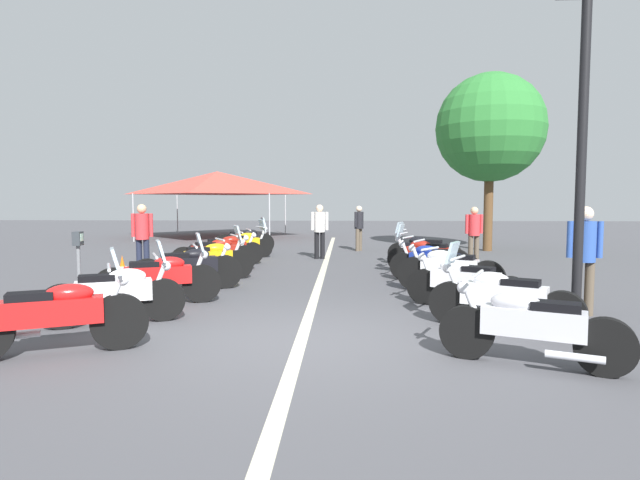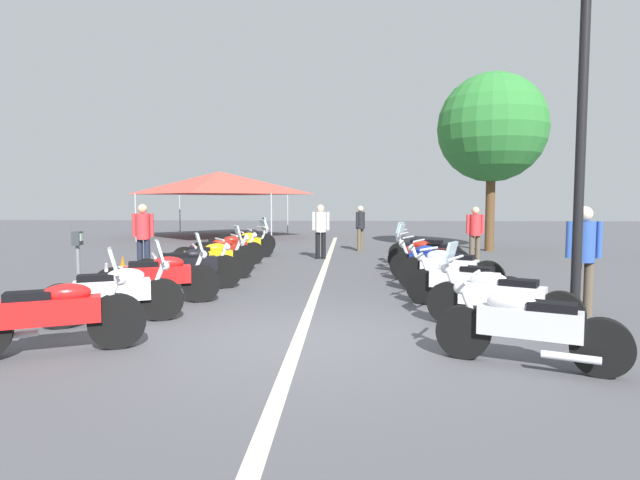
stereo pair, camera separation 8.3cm
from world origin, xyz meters
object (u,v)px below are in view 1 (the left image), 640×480
street_lamp_twin_globe (584,87)px  event_tent (217,183)px  motorcycle_right_row_1 (501,297)px  motorcycle_left_row_1 (116,293)px  traffic_cone_0 (122,270)px  motorcycle_left_row_8 (245,240)px  motorcycle_right_row_3 (449,269)px  bystander_2 (142,233)px  motorcycle_right_row_5 (426,254)px  motorcycle_left_row_3 (188,267)px  bystander_3 (584,252)px  motorcycle_right_row_2 (464,282)px  bystander_0 (320,227)px  bystander_1 (474,231)px  motorcycle_left_row_6 (226,249)px  motorcycle_right_row_6 (423,249)px  motorcycle_left_row_5 (215,253)px  motorcycle_right_row_0 (531,326)px  bystander_4 (359,225)px  motorcycle_right_row_4 (434,262)px  motorcycle_left_row_0 (56,315)px  motorcycle_left_row_7 (243,244)px  roadside_tree_0 (490,128)px  motorcycle_left_row_4 (210,259)px  parking_meter (78,256)px  motorcycle_left_row_2 (160,277)px

street_lamp_twin_globe → event_tent: 19.79m
street_lamp_twin_globe → motorcycle_right_row_1: bearing=117.1°
motorcycle_left_row_1 → traffic_cone_0: 3.90m
motorcycle_left_row_8 → motorcycle_right_row_3: motorcycle_left_row_8 is taller
bystander_2 → event_tent: size_ratio=0.26×
motorcycle_right_row_5 → bystander_2: bystander_2 is taller
motorcycle_left_row_3 → bystander_3: bystander_3 is taller
motorcycle_right_row_2 → bystander_0: bystander_0 is taller
bystander_1 → bystander_2: 8.90m
motorcycle_left_row_6 → motorcycle_right_row_6: bearing=-19.6°
motorcycle_right_row_3 → motorcycle_left_row_3: bearing=25.8°
motorcycle_left_row_8 → bystander_3: size_ratio=1.14×
motorcycle_left_row_6 → bystander_1: bearing=-15.7°
motorcycle_left_row_5 → motorcycle_right_row_0: bearing=-77.1°
motorcycle_left_row_1 → bystander_3: size_ratio=1.10×
motorcycle_right_row_2 → bystander_3: bearing=-157.7°
traffic_cone_0 → bystander_1: 9.32m
bystander_4 → bystander_3: bearing=-40.3°
motorcycle_right_row_0 → motorcycle_right_row_3: motorcycle_right_row_3 is taller
motorcycle_left_row_1 → motorcycle_right_row_4: size_ratio=0.99×
motorcycle_right_row_3 → traffic_cone_0: (0.78, 6.76, -0.17)m
motorcycle_left_row_0 → motorcycle_right_row_0: (-0.15, -5.30, -0.03)m
motorcycle_left_row_7 → roadside_tree_0: (2.87, -8.22, 3.86)m
motorcycle_left_row_0 → bystander_3: bearing=-6.3°
motorcycle_left_row_5 → bystander_3: bystander_3 is taller
traffic_cone_0 → motorcycle_left_row_1: bearing=-157.6°
motorcycle_left_row_4 → motorcycle_right_row_6: bearing=4.3°
motorcycle_left_row_1 → motorcycle_right_row_1: (-0.06, -5.43, -0.00)m
motorcycle_left_row_0 → street_lamp_twin_globe: bearing=-8.0°
parking_meter → event_tent: bearing=89.3°
motorcycle_left_row_0 → bystander_2: 6.89m
motorcycle_left_row_8 → traffic_cone_0: size_ratio=3.13×
bystander_3 → event_tent: event_tent is taller
motorcycle_right_row_6 → bystander_3: bearing=130.5°
motorcycle_right_row_4 → motorcycle_left_row_4: bearing=26.0°
bystander_3 → roadside_tree_0: size_ratio=0.27×
motorcycle_left_row_3 → parking_meter: size_ratio=1.54×
bystander_1 → bystander_4: (3.65, 3.14, -0.01)m
motorcycle_left_row_7 → event_tent: (9.25, 3.06, 2.19)m
motorcycle_left_row_1 → street_lamp_twin_globe: (0.62, -6.73, 2.95)m
motorcycle_left_row_4 → bystander_2: size_ratio=1.13×
traffic_cone_0 → bystander_3: (-2.68, -8.45, 0.70)m
motorcycle_right_row_2 → bystander_1: 6.53m
motorcycle_left_row_5 → bystander_0: (2.88, -2.51, 0.52)m
motorcycle_left_row_7 → motorcycle_right_row_2: bearing=-87.7°
bystander_2 → motorcycle_right_row_1: bearing=50.8°
motorcycle_left_row_3 → motorcycle_right_row_3: size_ratio=1.03×
motorcycle_left_row_5 → motorcycle_right_row_6: 5.60m
motorcycle_left_row_2 → street_lamp_twin_globe: (-0.82, -6.61, 2.94)m
motorcycle_left_row_2 → motorcycle_left_row_8: size_ratio=1.05×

